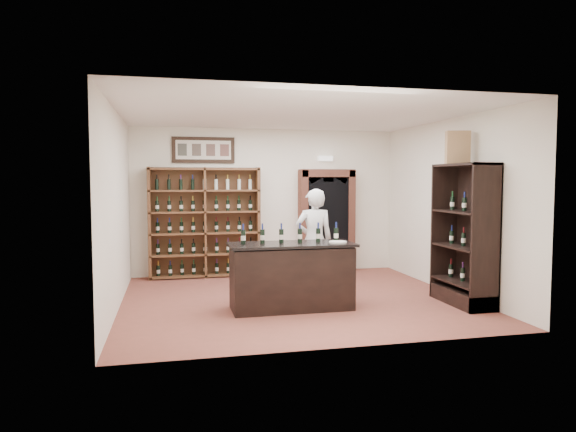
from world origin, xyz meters
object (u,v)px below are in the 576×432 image
object	(u,v)px
tasting_counter	(291,276)
shopkeeper	(314,241)
wine_shelf	(205,222)
counter_bottle_0	(243,237)
side_cabinet	(465,256)
wine_crate	(458,147)

from	to	relation	value
tasting_counter	shopkeeper	xyz separation A→B (m)	(0.66, 1.09, 0.40)
wine_shelf	tasting_counter	bearing A→B (deg)	-69.44
counter_bottle_0	side_cabinet	xyz separation A→B (m)	(3.44, -0.35, -0.35)
wine_shelf	wine_crate	xyz separation A→B (m)	(3.76, -3.06, 1.36)
tasting_counter	wine_crate	world-z (taller)	wine_crate
wine_shelf	counter_bottle_0	world-z (taller)	wine_shelf
side_cabinet	tasting_counter	bearing A→B (deg)	173.72
counter_bottle_0	side_cabinet	bearing A→B (deg)	-5.87
counter_bottle_0	shopkeeper	bearing A→B (deg)	36.81
shopkeeper	tasting_counter	bearing A→B (deg)	62.66
counter_bottle_0	shopkeeper	xyz separation A→B (m)	(1.38, 1.03, -0.21)
tasting_counter	counter_bottle_0	distance (m)	0.95
shopkeeper	wine_crate	size ratio (longest dim) A/B	3.49
wine_crate	tasting_counter	bearing A→B (deg)	-167.05
counter_bottle_0	side_cabinet	size ratio (longest dim) A/B	0.14
tasting_counter	wine_crate	bearing A→B (deg)	-2.69
side_cabinet	wine_shelf	bearing A→B (deg)	139.79
counter_bottle_0	wine_crate	size ratio (longest dim) A/B	0.58
shopkeeper	wine_crate	xyz separation A→B (m)	(2.00, -1.21, 1.56)
counter_bottle_0	side_cabinet	world-z (taller)	side_cabinet
side_cabinet	wine_crate	distance (m)	1.71
wine_shelf	side_cabinet	xyz separation A→B (m)	(3.82, -3.23, -0.35)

